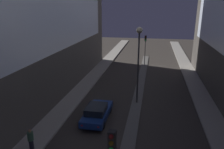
{
  "coord_description": "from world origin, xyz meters",
  "views": [
    {
      "loc": [
        1.43,
        -3.15,
        9.8
      ],
      "look_at": [
        -3.48,
        22.18,
        1.62
      ],
      "focal_mm": 35.0,
      "sensor_mm": 36.0,
      "label": 1
    }
  ],
  "objects_px": {
    "street_lamp": "(139,49)",
    "traffic_light_mid": "(145,44)",
    "pedestrian_on_left_sidewalk": "(31,139)",
    "car_left_lane": "(97,112)"
  },
  "relations": [
    {
      "from": "car_left_lane",
      "to": "pedestrian_on_left_sidewalk",
      "type": "xyz_separation_m",
      "value": [
        -3.42,
        -5.07,
        0.2
      ]
    },
    {
      "from": "street_lamp",
      "to": "pedestrian_on_left_sidewalk",
      "type": "height_order",
      "value": "street_lamp"
    },
    {
      "from": "traffic_light_mid",
      "to": "street_lamp",
      "type": "xyz_separation_m",
      "value": [
        0.0,
        -15.56,
        2.04
      ]
    },
    {
      "from": "traffic_light_mid",
      "to": "car_left_lane",
      "type": "height_order",
      "value": "traffic_light_mid"
    },
    {
      "from": "street_lamp",
      "to": "traffic_light_mid",
      "type": "bearing_deg",
      "value": 90.0
    },
    {
      "from": "car_left_lane",
      "to": "pedestrian_on_left_sidewalk",
      "type": "distance_m",
      "value": 6.12
    },
    {
      "from": "traffic_light_mid",
      "to": "pedestrian_on_left_sidewalk",
      "type": "height_order",
      "value": "traffic_light_mid"
    },
    {
      "from": "car_left_lane",
      "to": "traffic_light_mid",
      "type": "bearing_deg",
      "value": 80.82
    },
    {
      "from": "car_left_lane",
      "to": "pedestrian_on_left_sidewalk",
      "type": "height_order",
      "value": "pedestrian_on_left_sidewalk"
    },
    {
      "from": "traffic_light_mid",
      "to": "street_lamp",
      "type": "distance_m",
      "value": 15.69
    }
  ]
}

